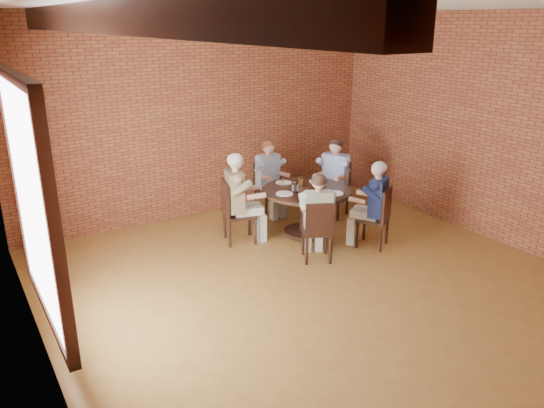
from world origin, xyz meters
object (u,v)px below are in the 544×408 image
chair_e (379,215)px  diner_e (374,205)px  diner_d (317,218)px  chair_b (267,185)px  diner_b (269,178)px  dining_table (306,202)px  diner_c (239,198)px  chair_d (318,229)px  smartphone (337,191)px  diner_a (334,179)px  chair_a (336,186)px  chair_c (233,210)px

chair_e → diner_e: (-0.04, 0.07, 0.15)m
diner_d → diner_e: 1.00m
chair_b → chair_e: bearing=-74.4°
diner_b → diner_e: (0.57, -2.03, 0.01)m
dining_table → diner_d: diner_d is taller
diner_c → chair_d: diner_c is taller
chair_d → diner_d: bearing=-90.0°
smartphone → diner_a: bearing=36.8°
diner_e → diner_d: bearing=-34.8°
smartphone → diner_b: bearing=85.0°
chair_a → dining_table: bearing=-90.0°
chair_c → diner_b: bearing=-39.4°
diner_c → smartphone: (1.38, -0.64, 0.06)m
diner_e → smartphone: diner_e is taller
diner_a → diner_d: bearing=-71.6°
smartphone → chair_b: bearing=84.4°
chair_a → chair_d: (-1.43, -1.41, -0.02)m
smartphone → dining_table: bearing=116.1°
dining_table → smartphone: (0.33, -0.34, 0.23)m
chair_e → diner_e: size_ratio=0.70×
chair_a → diner_e: bearing=-42.1°
chair_b → chair_c: chair_c is taller
diner_b → chair_e: diner_b is taller
diner_a → diner_c: diner_c is taller
chair_c → diner_d: diner_d is taller
diner_a → chair_e: 1.47m
chair_d → chair_e: (1.08, -0.06, 0.01)m
chair_c → diner_e: bearing=-110.4°
diner_c → chair_b: bearing=-33.6°
diner_c → smartphone: size_ratio=10.91×
diner_d → smartphone: size_ratio=9.96×
chair_a → diner_a: 0.19m
chair_e → smartphone: size_ratio=7.27×
diner_b → smartphone: (0.33, -1.45, 0.10)m
chair_c → chair_d: bearing=-136.3°
diner_d → chair_e: diner_d is taller
diner_b → smartphone: 1.49m
chair_c → chair_e: 2.19m
diner_a → smartphone: 0.96m
dining_table → diner_b: bearing=90.1°
diner_c → chair_d: size_ratio=1.54×
chair_a → smartphone: (-0.63, -0.82, 0.24)m
chair_b → dining_table: bearing=-90.0°
chair_d → diner_e: bearing=-152.7°
dining_table → diner_d: (-0.43, -0.87, 0.11)m
chair_b → chair_d: 2.18m
diner_b → diner_d: size_ratio=1.02×
chair_c → diner_d: 1.39m
chair_a → diner_a: (-0.08, -0.04, 0.16)m
chair_b → chair_d: (-0.47, -2.13, -0.01)m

